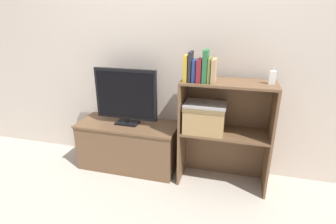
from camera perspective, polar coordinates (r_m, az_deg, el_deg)
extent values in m
plane|color=#BCB2A3|center=(2.55, -1.03, -15.15)|extent=(16.00, 16.00, 0.00)
cube|color=beige|center=(2.51, 1.66, 13.98)|extent=(10.00, 0.05, 2.40)
cube|color=brown|center=(2.72, -8.51, -7.31)|extent=(0.97, 0.40, 0.46)
cube|color=brown|center=(2.61, -8.78, -2.68)|extent=(0.99, 0.42, 0.02)
cube|color=black|center=(2.61, -8.80, -2.33)|extent=(0.22, 0.14, 0.02)
cylinder|color=black|center=(2.60, -8.84, -1.77)|extent=(0.04, 0.04, 0.04)
cube|color=black|center=(2.51, -9.16, 3.82)|extent=(0.61, 0.04, 0.49)
cube|color=black|center=(2.49, -9.34, 3.69)|extent=(0.56, 0.00, 0.43)
cube|color=brown|center=(2.52, 3.05, -8.65)|extent=(0.02, 0.34, 0.52)
cube|color=brown|center=(2.50, 20.60, -10.34)|extent=(0.02, 0.34, 0.52)
cube|color=brown|center=(2.62, 12.02, -7.91)|extent=(0.74, 0.02, 0.52)
cube|color=brown|center=(2.37, 12.20, -4.37)|extent=(0.74, 0.34, 0.02)
cube|color=brown|center=(2.32, 3.27, 1.84)|extent=(0.02, 0.34, 0.45)
cube|color=brown|center=(2.30, 22.09, 0.12)|extent=(0.02, 0.34, 0.45)
cube|color=brown|center=(2.43, 12.86, 2.20)|extent=(0.74, 0.02, 0.45)
cube|color=brown|center=(2.22, 13.07, 6.24)|extent=(0.74, 0.34, 0.02)
cube|color=gold|center=(2.16, 4.01, 9.48)|extent=(0.03, 0.12, 0.21)
cube|color=#232328|center=(2.15, 4.95, 9.84)|extent=(0.02, 0.14, 0.24)
cube|color=navy|center=(2.15, 5.81, 8.96)|extent=(0.03, 0.13, 0.18)
cube|color=maroon|center=(2.15, 6.89, 8.98)|extent=(0.04, 0.15, 0.19)
cube|color=#286638|center=(2.13, 8.16, 9.84)|extent=(0.04, 0.14, 0.26)
cube|color=olive|center=(2.14, 9.06, 9.00)|extent=(0.02, 0.13, 0.20)
cube|color=tan|center=(2.13, 9.96, 8.82)|extent=(0.03, 0.14, 0.19)
cube|color=white|center=(2.22, 21.76, 6.98)|extent=(0.05, 0.04, 0.11)
cylinder|color=silver|center=(2.21, 21.99, 8.69)|extent=(0.01, 0.01, 0.03)
cube|color=tan|center=(2.31, 7.99, -1.26)|extent=(0.34, 0.30, 0.23)
cube|color=olive|center=(2.28, 8.12, 1.17)|extent=(0.35, 0.30, 0.02)
cube|color=#BCBCC1|center=(2.27, 8.15, 1.70)|extent=(0.36, 0.24, 0.02)
cylinder|color=#99999E|center=(2.27, 8.16, 1.97)|extent=(0.02, 0.02, 0.00)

